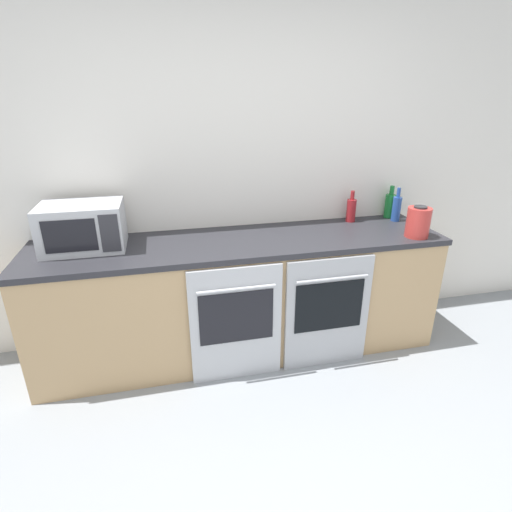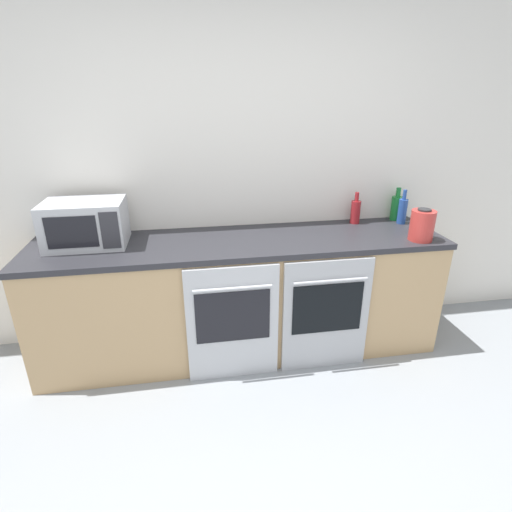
# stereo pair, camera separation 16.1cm
# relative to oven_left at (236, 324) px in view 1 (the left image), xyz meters

# --- Properties ---
(wall_back) EXTENTS (10.00, 0.06, 2.60)m
(wall_back) POSITION_rel_oven_left_xyz_m (0.10, 0.70, 0.88)
(wall_back) COLOR silver
(wall_back) RESTS_ON ground_plane
(counter_back) EXTENTS (2.90, 0.68, 0.89)m
(counter_back) POSITION_rel_oven_left_xyz_m (0.10, 0.34, 0.02)
(counter_back) COLOR tan
(counter_back) RESTS_ON ground_plane
(oven_left) EXTENTS (0.61, 0.06, 0.83)m
(oven_left) POSITION_rel_oven_left_xyz_m (0.00, 0.00, 0.00)
(oven_left) COLOR #B7BABF
(oven_left) RESTS_ON ground_plane
(oven_right) EXTENTS (0.61, 0.06, 0.83)m
(oven_right) POSITION_rel_oven_left_xyz_m (0.65, 0.00, 0.00)
(oven_right) COLOR #A8AAAF
(oven_right) RESTS_ON ground_plane
(microwave) EXTENTS (0.51, 0.37, 0.30)m
(microwave) POSITION_rel_oven_left_xyz_m (-0.92, 0.42, 0.61)
(microwave) COLOR #B7BABF
(microwave) RESTS_ON counter_back
(bottle_blue) EXTENTS (0.07, 0.07, 0.27)m
(bottle_blue) POSITION_rel_oven_left_xyz_m (1.40, 0.51, 0.57)
(bottle_blue) COLOR #234793
(bottle_blue) RESTS_ON counter_back
(bottle_red) EXTENTS (0.07, 0.07, 0.25)m
(bottle_red) POSITION_rel_oven_left_xyz_m (1.04, 0.57, 0.56)
(bottle_red) COLOR maroon
(bottle_red) RESTS_ON counter_back
(bottle_green) EXTENTS (0.09, 0.09, 0.26)m
(bottle_green) POSITION_rel_oven_left_xyz_m (1.40, 0.61, 0.56)
(bottle_green) COLOR #19722D
(bottle_green) RESTS_ON counter_back
(kettle) EXTENTS (0.16, 0.16, 0.22)m
(kettle) POSITION_rel_oven_left_xyz_m (1.34, 0.13, 0.57)
(kettle) COLOR #B2332D
(kettle) RESTS_ON counter_back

